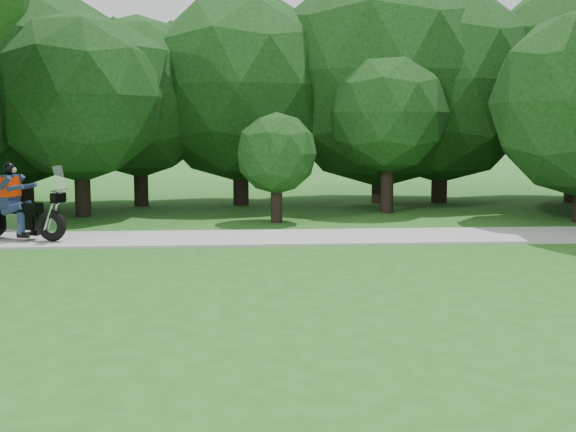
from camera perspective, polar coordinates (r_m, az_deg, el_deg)
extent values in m
plane|color=#245D1A|center=(8.89, 10.83, -9.76)|extent=(100.00, 100.00, 0.00)
cube|color=#A1A19C|center=(16.56, 3.75, -1.66)|extent=(60.00, 2.20, 0.06)
cylinder|color=black|center=(23.45, -3.75, 3.08)|extent=(0.50, 0.50, 1.80)
sphere|color=black|center=(23.42, -3.81, 10.09)|extent=(6.06, 6.06, 6.06)
cylinder|color=black|center=(24.68, 11.88, 3.14)|extent=(0.52, 0.52, 1.80)
sphere|color=black|center=(24.66, 12.06, 10.13)|extent=(6.49, 6.49, 6.49)
cylinder|color=black|center=(24.24, 7.31, 3.17)|extent=(0.57, 0.57, 1.80)
sphere|color=black|center=(24.24, 7.43, 10.92)|extent=(7.32, 7.32, 7.32)
cylinder|color=black|center=(26.08, 21.59, 3.00)|extent=(0.54, 0.54, 1.80)
cylinder|color=black|center=(21.20, -15.93, 2.38)|extent=(0.44, 0.44, 1.80)
sphere|color=black|center=(21.15, -16.16, 9.00)|extent=(4.76, 4.76, 4.76)
cylinder|color=black|center=(23.55, -11.55, 2.96)|extent=(0.46, 0.46, 1.80)
sphere|color=black|center=(23.51, -11.70, 9.19)|extent=(5.10, 5.10, 5.10)
cylinder|color=black|center=(19.09, -0.91, 1.17)|extent=(0.31, 0.31, 1.14)
sphere|color=black|center=(19.00, -0.92, 4.98)|extent=(2.15, 2.15, 2.15)
cylinder|color=black|center=(23.86, -20.07, 2.73)|extent=(0.51, 0.51, 1.80)
sphere|color=black|center=(23.83, -20.38, 9.73)|extent=(6.21, 6.21, 6.21)
cylinder|color=black|center=(21.44, 7.84, 2.64)|extent=(0.38, 0.38, 1.80)
sphere|color=black|center=(21.38, 7.93, 8.10)|extent=(3.51, 3.51, 3.51)
torus|color=black|center=(16.47, -18.16, -0.73)|extent=(0.72, 0.44, 0.70)
cube|color=black|center=(17.03, -20.79, -0.42)|extent=(1.12, 0.62, 0.32)
cube|color=silver|center=(16.94, -20.38, -0.44)|extent=(0.57, 0.49, 0.40)
cube|color=black|center=(16.76, -19.75, 0.54)|extent=(0.59, 0.46, 0.26)
cube|color=black|center=(17.08, -21.16, 0.46)|extent=(0.60, 0.48, 0.10)
cylinder|color=silver|center=(16.41, -18.09, 0.47)|extent=(0.38, 0.18, 0.89)
cylinder|color=silver|center=(16.27, -17.67, 1.95)|extent=(0.26, 0.61, 0.04)
cube|color=black|center=(17.53, -21.74, -0.26)|extent=(0.43, 0.26, 0.34)
cube|color=#1D274E|center=(17.06, -21.18, 0.92)|extent=(0.41, 0.46, 0.24)
cube|color=#1D274E|center=(17.02, -21.18, 2.12)|extent=(0.39, 0.48, 0.56)
cube|color=#FF2D05|center=(17.02, -21.18, 2.18)|extent=(0.43, 0.53, 0.44)
sphere|color=black|center=(16.97, -21.16, 3.52)|extent=(0.28, 0.28, 0.28)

